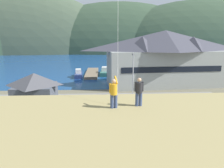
{
  "coord_description": "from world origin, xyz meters",
  "views": [
    {
      "loc": [
        -0.03,
        -19.17,
        9.96
      ],
      "look_at": [
        1.4,
        9.0,
        3.23
      ],
      "focal_mm": 31.65,
      "sensor_mm": 36.0,
      "label": 1
    }
  ],
  "objects_px": {
    "parked_car_mid_row_center": "(120,122)",
    "parked_car_mid_row_near": "(53,120)",
    "parked_car_front_row_red": "(100,102)",
    "person_companion": "(139,91)",
    "parked_car_mid_row_far": "(211,103)",
    "parked_car_back_row_left": "(172,118)",
    "moored_boat_outer_mooring": "(105,72)",
    "parked_car_back_row_right": "(157,103)",
    "person_kite_flyer": "(114,92)",
    "harbor_lodge": "(164,57)",
    "wharf_dock": "(92,73)",
    "storage_shed_near_lot": "(35,89)",
    "moored_boat_wharfside": "(79,74)",
    "parking_light_pole": "(133,74)"
  },
  "relations": [
    {
      "from": "parked_car_front_row_red",
      "to": "person_companion",
      "type": "distance_m",
      "value": 16.48
    },
    {
      "from": "parked_car_back_row_right",
      "to": "parking_light_pole",
      "type": "distance_m",
      "value": 5.87
    },
    {
      "from": "moored_boat_outer_mooring",
      "to": "parked_car_mid_row_center",
      "type": "distance_m",
      "value": 33.23
    },
    {
      "from": "person_kite_flyer",
      "to": "parked_car_front_row_red",
      "type": "bearing_deg",
      "value": 93.59
    },
    {
      "from": "parked_car_mid_row_center",
      "to": "wharf_dock",
      "type": "bearing_deg",
      "value": 97.8
    },
    {
      "from": "storage_shed_near_lot",
      "to": "parked_car_mid_row_center",
      "type": "distance_m",
      "value": 14.29
    },
    {
      "from": "moored_boat_outer_mooring",
      "to": "moored_boat_wharfside",
      "type": "bearing_deg",
      "value": -154.17
    },
    {
      "from": "parking_light_pole",
      "to": "person_companion",
      "type": "height_order",
      "value": "person_companion"
    },
    {
      "from": "parked_car_mid_row_far",
      "to": "parked_car_mid_row_center",
      "type": "relative_size",
      "value": 1.02
    },
    {
      "from": "moored_boat_outer_mooring",
      "to": "parked_car_mid_row_near",
      "type": "height_order",
      "value": "moored_boat_outer_mooring"
    },
    {
      "from": "storage_shed_near_lot",
      "to": "harbor_lodge",
      "type": "bearing_deg",
      "value": 29.09
    },
    {
      "from": "parked_car_mid_row_center",
      "to": "parking_light_pole",
      "type": "relative_size",
      "value": 0.58
    },
    {
      "from": "parked_car_front_row_red",
      "to": "person_companion",
      "type": "relative_size",
      "value": 2.5
    },
    {
      "from": "moored_boat_wharfside",
      "to": "person_kite_flyer",
      "type": "height_order",
      "value": "person_kite_flyer"
    },
    {
      "from": "harbor_lodge",
      "to": "parked_car_front_row_red",
      "type": "height_order",
      "value": "harbor_lodge"
    },
    {
      "from": "parked_car_mid_row_far",
      "to": "person_kite_flyer",
      "type": "relative_size",
      "value": 2.34
    },
    {
      "from": "parked_car_front_row_red",
      "to": "person_companion",
      "type": "bearing_deg",
      "value": -80.65
    },
    {
      "from": "storage_shed_near_lot",
      "to": "parked_car_mid_row_far",
      "type": "bearing_deg",
      "value": -6.11
    },
    {
      "from": "moored_boat_outer_mooring",
      "to": "parked_car_mid_row_far",
      "type": "height_order",
      "value": "moored_boat_outer_mooring"
    },
    {
      "from": "harbor_lodge",
      "to": "parked_car_mid_row_center",
      "type": "relative_size",
      "value": 5.93
    },
    {
      "from": "parked_car_mid_row_center",
      "to": "parked_car_mid_row_near",
      "type": "xyz_separation_m",
      "value": [
        -7.4,
        0.85,
        0.0
      ]
    },
    {
      "from": "harbor_lodge",
      "to": "storage_shed_near_lot",
      "type": "distance_m",
      "value": 26.18
    },
    {
      "from": "parked_car_mid_row_far",
      "to": "parked_car_mid_row_near",
      "type": "xyz_separation_m",
      "value": [
        -20.58,
        -4.77,
        0.0
      ]
    },
    {
      "from": "moored_boat_outer_mooring",
      "to": "parking_light_pole",
      "type": "relative_size",
      "value": 1.05
    },
    {
      "from": "parked_car_back_row_right",
      "to": "person_kite_flyer",
      "type": "bearing_deg",
      "value": -115.17
    },
    {
      "from": "moored_boat_outer_mooring",
      "to": "parked_car_back_row_left",
      "type": "distance_m",
      "value": 33.34
    },
    {
      "from": "moored_boat_outer_mooring",
      "to": "parked_car_front_row_red",
      "type": "height_order",
      "value": "moored_boat_outer_mooring"
    },
    {
      "from": "parked_car_mid_row_near",
      "to": "parked_car_front_row_red",
      "type": "bearing_deg",
      "value": 48.86
    },
    {
      "from": "parked_car_back_row_left",
      "to": "person_kite_flyer",
      "type": "distance_m",
      "value": 13.12
    },
    {
      "from": "parked_car_mid_row_far",
      "to": "parked_car_back_row_left",
      "type": "height_order",
      "value": "same"
    },
    {
      "from": "parked_car_mid_row_far",
      "to": "parked_car_back_row_left",
      "type": "bearing_deg",
      "value": -145.21
    },
    {
      "from": "moored_boat_wharfside",
      "to": "person_companion",
      "type": "height_order",
      "value": "person_companion"
    },
    {
      "from": "storage_shed_near_lot",
      "to": "moored_boat_wharfside",
      "type": "height_order",
      "value": "storage_shed_near_lot"
    },
    {
      "from": "person_companion",
      "to": "moored_boat_outer_mooring",
      "type": "bearing_deg",
      "value": 91.91
    },
    {
      "from": "parked_car_mid_row_far",
      "to": "parked_car_mid_row_center",
      "type": "distance_m",
      "value": 14.32
    },
    {
      "from": "parked_car_back_row_left",
      "to": "parking_light_pole",
      "type": "xyz_separation_m",
      "value": [
        -3.12,
        9.37,
        3.27
      ]
    },
    {
      "from": "person_companion",
      "to": "storage_shed_near_lot",
      "type": "bearing_deg",
      "value": 125.46
    },
    {
      "from": "parked_car_back_row_left",
      "to": "parking_light_pole",
      "type": "distance_m",
      "value": 10.4
    },
    {
      "from": "parked_car_back_row_right",
      "to": "parked_car_mid_row_near",
      "type": "xyz_separation_m",
      "value": [
        -13.12,
        -5.19,
        0.0
      ]
    },
    {
      "from": "parked_car_back_row_right",
      "to": "parked_car_mid_row_near",
      "type": "distance_m",
      "value": 14.11
    },
    {
      "from": "parked_car_back_row_left",
      "to": "person_companion",
      "type": "height_order",
      "value": "person_companion"
    },
    {
      "from": "moored_boat_wharfside",
      "to": "parked_car_back_row_left",
      "type": "xyz_separation_m",
      "value": [
        13.87,
        -29.28,
        0.34
      ]
    },
    {
      "from": "moored_boat_wharfside",
      "to": "parked_car_front_row_red",
      "type": "bearing_deg",
      "value": -76.14
    },
    {
      "from": "moored_boat_outer_mooring",
      "to": "parked_car_mid_row_center",
      "type": "bearing_deg",
      "value": -88.18
    },
    {
      "from": "harbor_lodge",
      "to": "parked_car_mid_row_far",
      "type": "bearing_deg",
      "value": -82.4
    },
    {
      "from": "parked_car_mid_row_center",
      "to": "harbor_lodge",
      "type": "bearing_deg",
      "value": 61.94
    },
    {
      "from": "moored_boat_outer_mooring",
      "to": "parked_car_back_row_right",
      "type": "bearing_deg",
      "value": -76.0
    },
    {
      "from": "moored_boat_wharfside",
      "to": "parked_car_back_row_right",
      "type": "distance_m",
      "value": 27.47
    },
    {
      "from": "person_kite_flyer",
      "to": "harbor_lodge",
      "type": "bearing_deg",
      "value": 67.36
    },
    {
      "from": "wharf_dock",
      "to": "moored_boat_wharfside",
      "type": "xyz_separation_m",
      "value": [
        -3.25,
        -3.86,
        0.37
      ]
    }
  ]
}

